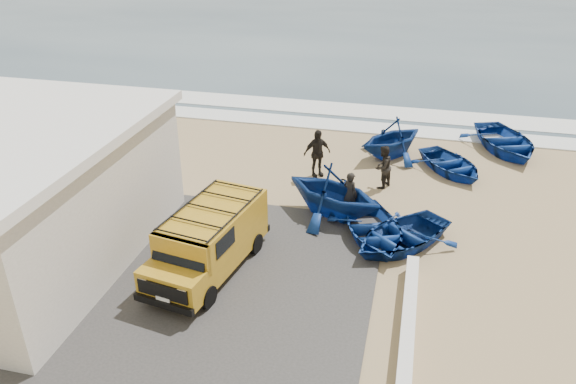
{
  "coord_description": "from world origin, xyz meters",
  "views": [
    {
      "loc": [
        4.64,
        -14.62,
        9.99
      ],
      "look_at": [
        0.63,
        1.99,
        1.2
      ],
      "focal_mm": 35.0,
      "sensor_mm": 36.0,
      "label": 1
    }
  ],
  "objects_px": {
    "van": "(209,239)",
    "boat_far_left": "(392,138)",
    "boat_far_right": "(505,141)",
    "parapet": "(408,328)",
    "fisherman_back": "(317,153)",
    "boat_mid_left": "(333,191)",
    "boat_mid_right": "(451,164)",
    "fisherman_middle": "(383,167)",
    "boat_near_right": "(400,235)",
    "fisherman_front": "(350,194)",
    "boat_near_left": "(374,229)"
  },
  "relations": [
    {
      "from": "fisherman_back",
      "to": "boat_far_left",
      "type": "bearing_deg",
      "value": 8.05
    },
    {
      "from": "boat_near_right",
      "to": "boat_far_left",
      "type": "xyz_separation_m",
      "value": [
        -0.85,
        7.31,
        0.5
      ]
    },
    {
      "from": "van",
      "to": "fisherman_middle",
      "type": "xyz_separation_m",
      "value": [
        4.56,
        6.86,
        -0.22
      ]
    },
    {
      "from": "boat_far_right",
      "to": "fisherman_front",
      "type": "xyz_separation_m",
      "value": [
        -6.01,
        -7.52,
        0.37
      ]
    },
    {
      "from": "parapet",
      "to": "boat_mid_right",
      "type": "xyz_separation_m",
      "value": [
        1.23,
        10.62,
        0.09
      ]
    },
    {
      "from": "van",
      "to": "boat_far_right",
      "type": "xyz_separation_m",
      "value": [
        9.65,
        11.89,
        -0.63
      ]
    },
    {
      "from": "boat_far_right",
      "to": "fisherman_front",
      "type": "height_order",
      "value": "fisherman_front"
    },
    {
      "from": "boat_near_right",
      "to": "boat_far_right",
      "type": "xyz_separation_m",
      "value": [
        4.12,
        9.2,
        0.06
      ]
    },
    {
      "from": "boat_mid_left",
      "to": "fisherman_middle",
      "type": "xyz_separation_m",
      "value": [
        1.49,
        2.73,
        -0.12
      ]
    },
    {
      "from": "boat_mid_right",
      "to": "fisherman_middle",
      "type": "relative_size",
      "value": 2.01
    },
    {
      "from": "van",
      "to": "fisherman_front",
      "type": "height_order",
      "value": "van"
    },
    {
      "from": "boat_near_right",
      "to": "boat_far_left",
      "type": "distance_m",
      "value": 7.37
    },
    {
      "from": "van",
      "to": "boat_mid_left",
      "type": "bearing_deg",
      "value": 63.18
    },
    {
      "from": "boat_far_left",
      "to": "boat_mid_right",
      "type": "bearing_deg",
      "value": 16.85
    },
    {
      "from": "boat_far_left",
      "to": "fisherman_middle",
      "type": "height_order",
      "value": "boat_far_left"
    },
    {
      "from": "boat_mid_right",
      "to": "fisherman_middle",
      "type": "distance_m",
      "value": 3.41
    },
    {
      "from": "boat_mid_left",
      "to": "boat_far_right",
      "type": "height_order",
      "value": "boat_mid_left"
    },
    {
      "from": "boat_near_left",
      "to": "boat_far_right",
      "type": "height_order",
      "value": "boat_far_right"
    },
    {
      "from": "van",
      "to": "boat_near_right",
      "type": "distance_m",
      "value": 6.19
    },
    {
      "from": "parapet",
      "to": "fisherman_middle",
      "type": "height_order",
      "value": "fisherman_middle"
    },
    {
      "from": "boat_far_right",
      "to": "fisherman_front",
      "type": "relative_size",
      "value": 2.65
    },
    {
      "from": "boat_near_left",
      "to": "boat_mid_left",
      "type": "relative_size",
      "value": 1.0
    },
    {
      "from": "boat_mid_left",
      "to": "boat_far_right",
      "type": "distance_m",
      "value": 10.18
    },
    {
      "from": "fisherman_front",
      "to": "boat_far_left",
      "type": "bearing_deg",
      "value": -66.73
    },
    {
      "from": "parapet",
      "to": "boat_far_left",
      "type": "height_order",
      "value": "boat_far_left"
    },
    {
      "from": "fisherman_middle",
      "to": "boat_near_left",
      "type": "bearing_deg",
      "value": 31.64
    },
    {
      "from": "boat_near_left",
      "to": "fisherman_back",
      "type": "xyz_separation_m",
      "value": [
        -2.78,
        4.4,
        0.61
      ]
    },
    {
      "from": "fisherman_back",
      "to": "fisherman_front",
      "type": "bearing_deg",
      "value": -94.54
    },
    {
      "from": "boat_near_left",
      "to": "boat_mid_right",
      "type": "relative_size",
      "value": 1.07
    },
    {
      "from": "parapet",
      "to": "fisherman_back",
      "type": "bearing_deg",
      "value": 114.67
    },
    {
      "from": "van",
      "to": "fisherman_middle",
      "type": "height_order",
      "value": "van"
    },
    {
      "from": "boat_near_left",
      "to": "fisherman_front",
      "type": "bearing_deg",
      "value": 103.51
    },
    {
      "from": "van",
      "to": "boat_far_left",
      "type": "distance_m",
      "value": 11.04
    },
    {
      "from": "boat_mid_right",
      "to": "boat_near_right",
      "type": "bearing_deg",
      "value": -139.83
    },
    {
      "from": "boat_mid_right",
      "to": "boat_far_right",
      "type": "distance_m",
      "value": 3.82
    },
    {
      "from": "parapet",
      "to": "boat_mid_right",
      "type": "distance_m",
      "value": 10.69
    },
    {
      "from": "van",
      "to": "boat_mid_left",
      "type": "height_order",
      "value": "van"
    },
    {
      "from": "fisherman_middle",
      "to": "fisherman_back",
      "type": "bearing_deg",
      "value": -68.77
    },
    {
      "from": "boat_near_left",
      "to": "boat_far_left",
      "type": "xyz_separation_m",
      "value": [
        0.03,
        7.09,
        0.51
      ]
    },
    {
      "from": "van",
      "to": "boat_far_left",
      "type": "relative_size",
      "value": 1.46
    },
    {
      "from": "fisherman_middle",
      "to": "fisherman_front",
      "type": "bearing_deg",
      "value": 10.03
    },
    {
      "from": "boat_mid_left",
      "to": "parapet",
      "type": "bearing_deg",
      "value": -129.08
    },
    {
      "from": "boat_far_left",
      "to": "fisherman_front",
      "type": "height_order",
      "value": "boat_far_left"
    },
    {
      "from": "parapet",
      "to": "van",
      "type": "distance_m",
      "value": 6.28
    },
    {
      "from": "boat_far_right",
      "to": "boat_mid_right",
      "type": "bearing_deg",
      "value": -148.84
    },
    {
      "from": "boat_mid_left",
      "to": "fisherman_front",
      "type": "height_order",
      "value": "boat_mid_left"
    },
    {
      "from": "boat_mid_left",
      "to": "fisherman_middle",
      "type": "bearing_deg",
      "value": -4.5
    },
    {
      "from": "parapet",
      "to": "boat_near_left",
      "type": "height_order",
      "value": "boat_near_left"
    },
    {
      "from": "boat_near_left",
      "to": "boat_mid_right",
      "type": "height_order",
      "value": "boat_near_left"
    },
    {
      "from": "parapet",
      "to": "fisherman_middle",
      "type": "distance_m",
      "value": 8.69
    }
  ]
}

